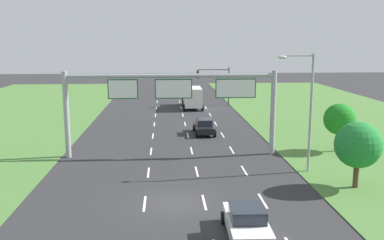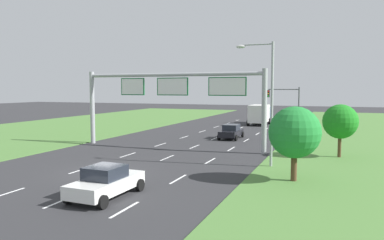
{
  "view_description": "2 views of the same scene",
  "coord_description": "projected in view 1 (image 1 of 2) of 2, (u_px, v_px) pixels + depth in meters",
  "views": [
    {
      "loc": [
        -0.47,
        -23.77,
        9.4
      ],
      "look_at": [
        1.62,
        9.44,
        3.18
      ],
      "focal_mm": 40.0,
      "sensor_mm": 36.0,
      "label": 1
    },
    {
      "loc": [
        13.88,
        -20.05,
        5.36
      ],
      "look_at": [
        2.34,
        9.82,
        2.67
      ],
      "focal_mm": 35.0,
      "sensor_mm": 36.0,
      "label": 2
    }
  ],
  "objects": [
    {
      "name": "box_truck",
      "position": [
        192.0,
        96.0,
        60.08
      ],
      "size": [
        2.7,
        7.27,
        2.97
      ],
      "rotation": [
        0.0,
        0.0,
        -0.0
      ],
      "color": "navy",
      "rests_on": "ground_plane"
    },
    {
      "name": "lane_dashes_slip",
      "position": [
        232.0,
        150.0,
        37.17
      ],
      "size": [
        0.14,
        62.4,
        0.01
      ],
      "color": "white",
      "rests_on": "ground_plane"
    },
    {
      "name": "sign_gantry",
      "position": [
        175.0,
        96.0,
        34.52
      ],
      "size": [
        17.24,
        0.44,
        7.0
      ],
      "color": "#9EA0A5",
      "rests_on": "ground_plane"
    },
    {
      "name": "ground_plane",
      "position": [
        175.0,
        203.0,
        25.08
      ],
      "size": [
        200.0,
        200.0,
        0.0
      ],
      "primitive_type": "plane",
      "color": "#2D2D30"
    },
    {
      "name": "car_lead_silver",
      "position": [
        247.0,
        222.0,
        20.56
      ],
      "size": [
        2.25,
        4.36,
        1.58
      ],
      "rotation": [
        0.0,
        0.0,
        -0.03
      ],
      "color": "white",
      "rests_on": "ground_plane"
    },
    {
      "name": "roadside_tree_mid",
      "position": [
        339.0,
        119.0,
        36.1
      ],
      "size": [
        2.67,
        2.67,
        4.17
      ],
      "color": "#513823",
      "rests_on": "ground_plane"
    },
    {
      "name": "car_near_red",
      "position": [
        204.0,
        126.0,
        43.46
      ],
      "size": [
        2.09,
        4.25,
        1.54
      ],
      "rotation": [
        0.0,
        0.0,
        0.01
      ],
      "color": "black",
      "rests_on": "ground_plane"
    },
    {
      "name": "roadside_tree_near",
      "position": [
        358.0,
        145.0,
        27.09
      ],
      "size": [
        2.98,
        2.98,
        4.37
      ],
      "color": "#513823",
      "rests_on": "ground_plane"
    },
    {
      "name": "lane_dashes_inner_left",
      "position": [
        151.0,
        151.0,
        36.74
      ],
      "size": [
        0.14,
        62.4,
        0.01
      ],
      "color": "white",
      "rests_on": "ground_plane"
    },
    {
      "name": "traffic_light_mast",
      "position": [
        216.0,
        79.0,
        61.35
      ],
      "size": [
        4.76,
        0.49,
        5.6
      ],
      "color": "#47494F",
      "rests_on": "ground_plane"
    },
    {
      "name": "lane_dashes_inner_right",
      "position": [
        192.0,
        151.0,
        36.96
      ],
      "size": [
        0.14,
        62.4,
        0.01
      ],
      "color": "white",
      "rests_on": "ground_plane"
    },
    {
      "name": "street_lamp",
      "position": [
        306.0,
        103.0,
        30.11
      ],
      "size": [
        2.61,
        0.32,
        8.5
      ],
      "color": "#9EA0A5",
      "rests_on": "ground_plane"
    }
  ]
}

